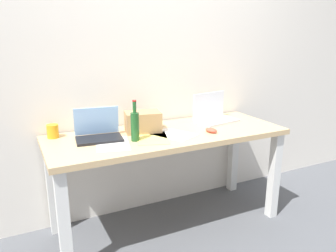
{
  "coord_description": "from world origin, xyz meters",
  "views": [
    {
      "loc": [
        -1.02,
        -2.1,
        1.46
      ],
      "look_at": [
        0.0,
        0.0,
        0.81
      ],
      "focal_mm": 35.23,
      "sensor_mm": 36.0,
      "label": 1
    }
  ],
  "objects": [
    {
      "name": "paper_sheet_front_left",
      "position": [
        -0.45,
        -0.08,
        0.76
      ],
      "size": [
        0.27,
        0.34,
        0.0
      ],
      "primitive_type": "cube",
      "rotation": [
        0.0,
        0.0,
        -0.23
      ],
      "color": "white",
      "rests_on": "desk"
    },
    {
      "name": "computer_mouse",
      "position": [
        0.29,
        -0.14,
        0.78
      ],
      "size": [
        0.09,
        0.11,
        0.03
      ],
      "primitive_type": "ellipsoid",
      "rotation": [
        0.0,
        0.0,
        0.28
      ],
      "color": "#D84C38",
      "rests_on": "desk"
    },
    {
      "name": "laptop_right",
      "position": [
        0.49,
        0.13,
        0.81
      ],
      "size": [
        0.37,
        0.27,
        0.23
      ],
      "color": "silver",
      "rests_on": "desk"
    },
    {
      "name": "beer_bottle",
      "position": [
        -0.29,
        -0.08,
        0.87
      ],
      "size": [
        0.06,
        0.06,
        0.28
      ],
      "color": "#1E5123",
      "rests_on": "desk"
    },
    {
      "name": "back_wall",
      "position": [
        0.0,
        0.39,
        1.3
      ],
      "size": [
        5.2,
        0.08,
        2.6
      ],
      "primitive_type": "cube",
      "color": "silver",
      "rests_on": "ground"
    },
    {
      "name": "paper_sheet_center",
      "position": [
        0.01,
        -0.07,
        0.76
      ],
      "size": [
        0.32,
        0.36,
        0.0
      ],
      "primitive_type": "cube",
      "rotation": [
        0.0,
        0.0,
        0.47
      ],
      "color": "white",
      "rests_on": "desk"
    },
    {
      "name": "laptop_left",
      "position": [
        -0.5,
        0.07,
        0.81
      ],
      "size": [
        0.33,
        0.25,
        0.21
      ],
      "color": "black",
      "rests_on": "desk"
    },
    {
      "name": "paper_yellow_folder",
      "position": [
        -0.16,
        -0.08,
        0.76
      ],
      "size": [
        0.29,
        0.35,
        0.0
      ],
      "primitive_type": "cube",
      "rotation": [
        0.0,
        0.0,
        -0.31
      ],
      "color": "#F4E06B",
      "rests_on": "desk"
    },
    {
      "name": "ground_plane",
      "position": [
        0.0,
        0.0,
        0.0
      ],
      "size": [
        8.0,
        8.0,
        0.0
      ],
      "primitive_type": "plane",
      "color": "#515459"
    },
    {
      "name": "cardboard_box",
      "position": [
        -0.16,
        0.11,
        0.83
      ],
      "size": [
        0.29,
        0.22,
        0.15
      ],
      "primitive_type": "cube",
      "rotation": [
        0.0,
        0.0,
        -0.2
      ],
      "color": "tan",
      "rests_on": "desk"
    },
    {
      "name": "desk",
      "position": [
        0.0,
        0.0,
        0.65
      ],
      "size": [
        1.77,
        0.66,
        0.76
      ],
      "color": "tan",
      "rests_on": "ground"
    },
    {
      "name": "coffee_mug",
      "position": [
        -0.78,
        0.24,
        0.81
      ],
      "size": [
        0.08,
        0.08,
        0.09
      ],
      "primitive_type": "cylinder",
      "color": "gold",
      "rests_on": "desk"
    }
  ]
}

